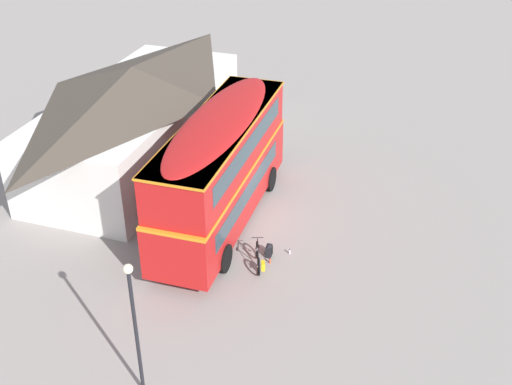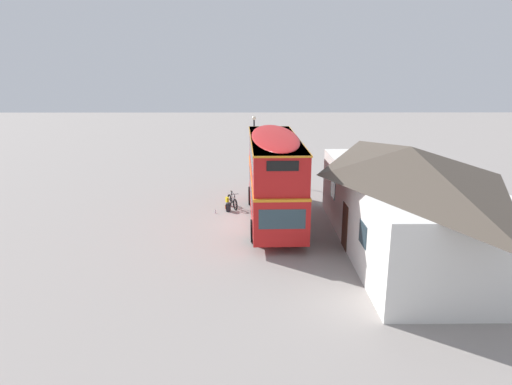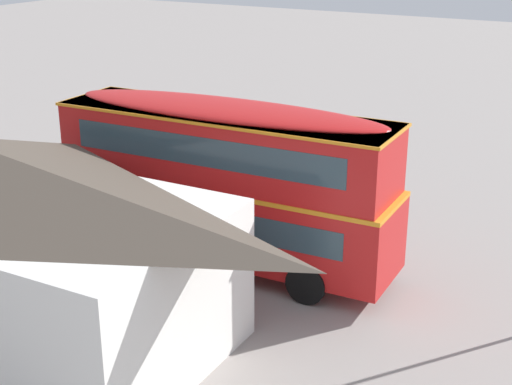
# 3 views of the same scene
# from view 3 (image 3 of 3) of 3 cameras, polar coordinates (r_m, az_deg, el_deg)

# --- Properties ---
(ground_plane) EXTENTS (120.00, 120.00, 0.00)m
(ground_plane) POSITION_cam_3_polar(r_m,az_deg,el_deg) (22.82, -2.04, -4.33)
(ground_plane) COLOR gray
(double_decker_bus) EXTENTS (10.09, 2.87, 4.79)m
(double_decker_bus) POSITION_cam_3_polar(r_m,az_deg,el_deg) (20.97, -2.41, 1.19)
(double_decker_bus) COLOR black
(double_decker_bus) RESTS_ON ground
(touring_bicycle) EXTENTS (1.64, 0.84, 1.00)m
(touring_bicycle) POSITION_cam_3_polar(r_m,az_deg,el_deg) (22.77, 6.12, -3.48)
(touring_bicycle) COLOR black
(touring_bicycle) RESTS_ON ground
(backpack_on_ground) EXTENTS (0.35, 0.29, 0.53)m
(backpack_on_ground) POSITION_cam_3_polar(r_m,az_deg,el_deg) (23.22, 4.59, -3.21)
(backpack_on_ground) COLOR black
(backpack_on_ground) RESTS_ON ground
(water_bottle_red_squeeze) EXTENTS (0.07, 0.07, 0.24)m
(water_bottle_red_squeeze) POSITION_cam_3_polar(r_m,az_deg,el_deg) (23.27, 5.71, -3.61)
(water_bottle_red_squeeze) COLOR #D84C33
(water_bottle_red_squeeze) RESTS_ON ground
(water_bottle_clear_plastic) EXTENTS (0.07, 0.07, 0.22)m
(water_bottle_clear_plastic) POSITION_cam_3_polar(r_m,az_deg,el_deg) (24.04, 4.47, -2.80)
(water_bottle_clear_plastic) COLOR silver
(water_bottle_clear_plastic) RESTS_ON ground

